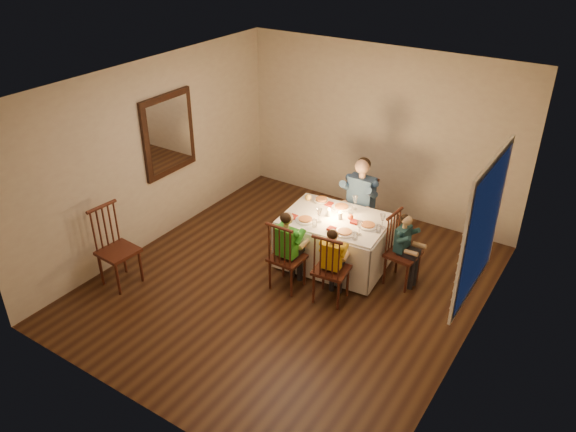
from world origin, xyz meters
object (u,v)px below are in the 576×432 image
Objects in this scene: serving_bowl at (321,201)px; dining_table at (335,232)px; child_teal at (400,282)px; child_green at (287,286)px; chair_extra at (124,283)px; child_yellow at (330,299)px; adult at (357,241)px; chair_end at (400,282)px; chair_adult at (357,241)px; chair_near_left at (287,286)px; chair_near_right at (330,299)px.

dining_table is at bearing -36.23° from serving_bowl.
child_green is at bearing 131.52° from child_teal.
chair_extra is 2.85m from serving_bowl.
serving_bowl reaches higher than child_green.
child_yellow is at bearing 148.88° from child_teal.
child_teal is (0.94, -0.61, 0.00)m from adult.
dining_table is 1.45× the size of child_yellow.
chair_extra is at bearing 128.16° from chair_end.
chair_adult is 4.96× the size of serving_bowl.
adult is 6.56× the size of serving_bowl.
dining_table is 1.49× the size of chair_near_left.
serving_bowl is (-0.72, 0.98, 0.74)m from child_yellow.
adult is at bearing 61.48° from child_teal.
serving_bowl is at bearing -129.51° from chair_adult.
serving_bowl reaches higher than chair_end.
chair_extra is (-1.83, -1.10, 0.00)m from chair_near_left.
chair_end is at bearing 0.00° from child_teal.
chair_near_right is at bearing -173.25° from chair_near_left.
chair_adult and chair_near_right have the same top height.
dining_table reaches higher than child_yellow.
serving_bowl is (1.70, 2.16, 0.74)m from chair_extra.
chair_adult is 0.90× the size of child_green.
chair_near_left is 0.90× the size of chair_extra.
serving_bowl is (-0.37, -0.44, 0.74)m from adult.
serving_bowl is at bearing 87.33° from child_teal.
chair_extra is 1.07× the size of child_yellow.
child_teal is 5.03× the size of serving_bowl.
chair_near_left is at bearing -98.75° from chair_adult.
child_green is at bearing 0.08° from child_yellow.
chair_end is 0.90× the size of child_green.
chair_near_left is 0.99× the size of child_teal.
serving_bowl reaches higher than chair_near_left.
serving_bowl reaches higher than adult.
chair_extra is at bearing 31.08° from chair_near_left.
child_yellow is at bearing 148.88° from chair_end.
chair_adult is 3.33m from chair_extra.
chair_near_left is at bearing 131.52° from chair_end.
chair_near_right is at bearing -75.71° from adult.
chair_adult is 1.52m from chair_near_left.
child_green reaches higher than child_yellow.
serving_bowl is (-1.31, 0.17, 0.74)m from chair_end.
child_green reaches higher than chair_end.
dining_table reaches higher than child_teal.
chair_end is at bearing 1.61° from dining_table.
child_green is (0.00, 0.00, 0.00)m from chair_near_left.
child_teal is at bearing -7.43° from serving_bowl.
chair_end is at bearing -32.72° from chair_adult.
child_green reaches higher than chair_near_left.
adult is at bearing 85.49° from dining_table.
chair_end is 4.96× the size of serving_bowl.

